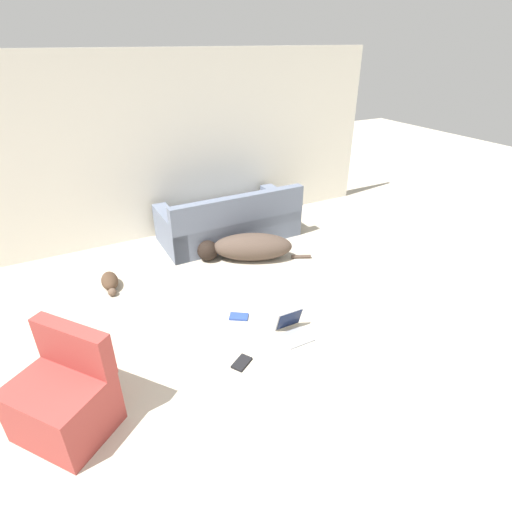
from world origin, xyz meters
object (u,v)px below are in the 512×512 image
at_px(dog, 247,247).
at_px(book_black, 242,363).
at_px(cat, 110,282).
at_px(couch, 229,222).
at_px(side_chair, 65,398).
at_px(laptop_open, 292,327).
at_px(book_blue, 239,317).

distance_m(dog, book_black, 1.99).
xyz_separation_m(dog, cat, (-1.77, 0.15, -0.10)).
bearing_deg(couch, side_chair, 44.47).
distance_m(couch, dog, 0.71).
relative_size(laptop_open, book_black, 1.41).
height_order(laptop_open, book_blue, laptop_open).
bearing_deg(book_blue, laptop_open, -53.01).
bearing_deg(book_blue, couch, 68.04).
xyz_separation_m(couch, book_black, (-1.01, -2.45, -0.24)).
distance_m(couch, book_black, 2.66).
xyz_separation_m(dog, book_black, (-0.95, -1.74, -0.17)).
bearing_deg(laptop_open, cat, 130.68).
relative_size(cat, laptop_open, 1.63).
relative_size(couch, cat, 3.76).
relative_size(couch, dog, 1.37).
height_order(dog, side_chair, side_chair).
distance_m(cat, book_black, 2.06).
xyz_separation_m(book_blue, side_chair, (-1.73, -0.62, 0.28)).
bearing_deg(laptop_open, side_chair, -175.81).
bearing_deg(side_chair, couch, 96.49).
xyz_separation_m(laptop_open, book_blue, (-0.36, 0.48, -0.07)).
distance_m(couch, side_chair, 3.46).
relative_size(laptop_open, side_chair, 0.38).
bearing_deg(laptop_open, dog, 79.70).
relative_size(cat, book_blue, 2.28).
bearing_deg(couch, cat, 16.73).
xyz_separation_m(dog, laptop_open, (-0.30, -1.59, -0.10)).
distance_m(laptop_open, side_chair, 2.11).
height_order(couch, book_blue, couch).
bearing_deg(book_black, laptop_open, 13.23).
bearing_deg(dog, couch, -68.92).
bearing_deg(cat, book_black, 27.57).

